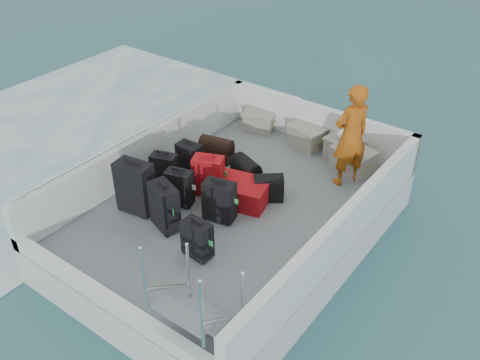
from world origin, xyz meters
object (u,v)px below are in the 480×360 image
(suitcase_7, at_px, (219,201))
(suitcase_0, at_px, (135,188))
(suitcase_4, at_px, (180,188))
(suitcase_8, at_px, (239,191))
(crate_0, at_px, (259,122))
(suitcase_5, at_px, (208,176))
(crate_2, at_px, (343,150))
(suitcase_6, at_px, (197,240))
(passenger, at_px, (351,136))
(suitcase_1, at_px, (165,172))
(suitcase_3, at_px, (165,207))
(suitcase_2, at_px, (190,160))
(crate_3, at_px, (353,161))
(crate_1, at_px, (307,137))

(suitcase_7, bearing_deg, suitcase_0, -165.63)
(suitcase_4, height_order, suitcase_7, suitcase_7)
(suitcase_0, height_order, suitcase_8, suitcase_0)
(suitcase_8, bearing_deg, crate_0, 12.75)
(suitcase_5, relative_size, crate_2, 1.14)
(suitcase_5, xyz_separation_m, suitcase_6, (0.79, -1.19, -0.04))
(suitcase_8, relative_size, passenger, 0.53)
(suitcase_4, bearing_deg, suitcase_0, -145.43)
(suitcase_7, relative_size, crate_0, 1.16)
(suitcase_1, bearing_deg, suitcase_3, -65.70)
(suitcase_2, height_order, crate_0, suitcase_2)
(suitcase_3, xyz_separation_m, suitcase_4, (-0.20, 0.53, -0.06))
(suitcase_5, distance_m, suitcase_8, 0.52)
(suitcase_7, bearing_deg, suitcase_2, 137.69)
(suitcase_3, distance_m, crate_3, 3.22)
(passenger, bearing_deg, suitcase_6, 13.37)
(suitcase_3, xyz_separation_m, crate_1, (0.41, 3.13, -0.17))
(suitcase_3, relative_size, suitcase_8, 0.79)
(suitcase_6, xyz_separation_m, crate_3, (0.68, 3.07, -0.08))
(suitcase_3, relative_size, crate_3, 1.12)
(suitcase_7, height_order, crate_3, suitcase_7)
(suitcase_0, xyz_separation_m, crate_2, (1.72, 3.10, -0.24))
(suitcase_6, distance_m, crate_3, 3.15)
(suitcase_0, distance_m, suitcase_6, 1.37)
(suitcase_0, height_order, suitcase_4, suitcase_0)
(crate_3, bearing_deg, suitcase_3, -116.35)
(suitcase_4, bearing_deg, crate_1, 59.88)
(suitcase_0, xyz_separation_m, suitcase_2, (-0.01, 1.18, -0.12))
(suitcase_1, height_order, suitcase_3, suitcase_3)
(suitcase_6, distance_m, crate_2, 3.35)
(suitcase_3, height_order, suitcase_8, suitcase_3)
(suitcase_4, bearing_deg, suitcase_8, 25.05)
(crate_0, xyz_separation_m, crate_3, (2.02, -0.25, 0.03))
(suitcase_5, relative_size, crate_3, 1.01)
(suitcase_1, bearing_deg, suitcase_4, -40.80)
(suitcase_5, bearing_deg, suitcase_2, 136.29)
(suitcase_6, xyz_separation_m, suitcase_7, (-0.26, 0.79, 0.04))
(suitcase_2, xyz_separation_m, suitcase_6, (1.35, -1.41, -0.01))
(suitcase_5, distance_m, crate_1, 2.18)
(crate_3, xyz_separation_m, passenger, (0.06, -0.35, 0.64))
(suitcase_0, relative_size, suitcase_3, 1.17)
(suitcase_7, bearing_deg, crate_1, 78.95)
(suitcase_8, distance_m, crate_0, 2.27)
(suitcase_1, relative_size, suitcase_4, 1.03)
(crate_3, bearing_deg, passenger, -79.88)
(suitcase_7, relative_size, suitcase_8, 0.71)
(suitcase_7, height_order, suitcase_8, suitcase_7)
(suitcase_8, height_order, crate_1, crate_1)
(suitcase_2, distance_m, crate_0, 1.92)
(suitcase_1, height_order, suitcase_7, suitcase_7)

